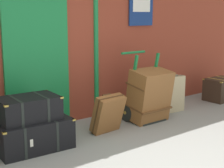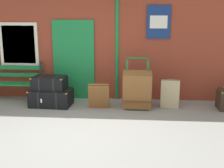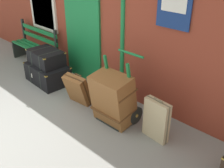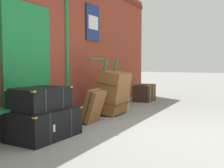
# 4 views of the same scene
# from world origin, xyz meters

# --- Properties ---
(ground_plane) EXTENTS (60.00, 60.00, 0.00)m
(ground_plane) POSITION_xyz_m (0.00, 0.00, 0.00)
(ground_plane) COLOR gray
(brick_facade) EXTENTS (10.40, 0.35, 3.20)m
(brick_facade) POSITION_xyz_m (-0.02, 2.60, 1.60)
(brick_facade) COLOR brown
(brick_facade) RESTS_ON ground
(platform_bench) EXTENTS (1.60, 0.43, 1.01)m
(platform_bench) POSITION_xyz_m (-2.04, 2.16, 0.44)
(platform_bench) COLOR #197A3D
(platform_bench) RESTS_ON ground
(steamer_trunk_base) EXTENTS (1.05, 0.71, 0.43)m
(steamer_trunk_base) POSITION_xyz_m (-0.87, 1.71, 0.21)
(steamer_trunk_base) COLOR black
(steamer_trunk_base) RESTS_ON ground
(steamer_trunk_middle) EXTENTS (0.84, 0.59, 0.33)m
(steamer_trunk_middle) POSITION_xyz_m (-0.91, 1.75, 0.58)
(steamer_trunk_middle) COLOR black
(steamer_trunk_middle) RESTS_ON steamer_trunk_base
(porters_trolley) EXTENTS (0.71, 0.61, 1.20)m
(porters_trolley) POSITION_xyz_m (1.27, 1.80, 0.27)
(porters_trolley) COLOR black
(porters_trolley) RESTS_ON ground
(large_brown_trunk) EXTENTS (0.70, 0.57, 0.94)m
(large_brown_trunk) POSITION_xyz_m (1.27, 1.62, 0.47)
(large_brown_trunk) COLOR brown
(large_brown_trunk) RESTS_ON ground
(suitcase_charcoal) EXTENTS (0.52, 0.38, 0.63)m
(suitcase_charcoal) POSITION_xyz_m (0.35, 1.59, 0.31)
(suitcase_charcoal) COLOR brown
(suitcase_charcoal) RESTS_ON ground
(suitcase_brown) EXTENTS (0.46, 0.17, 0.73)m
(suitcase_brown) POSITION_xyz_m (2.08, 1.77, 0.35)
(suitcase_brown) COLOR tan
(suitcase_brown) RESTS_ON ground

